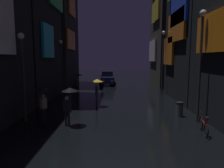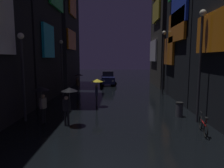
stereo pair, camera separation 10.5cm
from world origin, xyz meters
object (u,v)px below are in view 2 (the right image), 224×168
at_px(pedestrian_far_right_black, 78,78).
at_px(trash_bin, 179,109).
at_px(pedestrian_foreground_left_black, 42,95).
at_px(streetlamp_right_far, 163,56).
at_px(streetlamp_left_far, 62,61).
at_px(pedestrian_near_crossing_black, 68,96).
at_px(bicycle_parked_at_storefront, 203,126).
at_px(streetlamp_left_near, 22,66).
at_px(car_distant, 108,78).
at_px(pedestrian_foreground_right_yellow, 97,85).
at_px(streetlamp_right_near, 201,55).

distance_m(pedestrian_far_right_black, trash_bin, 11.23).
xyz_separation_m(pedestrian_foreground_left_black, streetlamp_right_far, (8.81, 9.39, 2.23)).
bearing_deg(streetlamp_right_far, streetlamp_left_far, -175.30).
relative_size(pedestrian_near_crossing_black, bicycle_parked_at_storefront, 1.18).
bearing_deg(streetlamp_left_near, bicycle_parked_at_storefront, -10.03).
distance_m(pedestrian_near_crossing_black, streetlamp_right_far, 12.33).
distance_m(car_distant, streetlamp_left_near, 16.84).
bearing_deg(streetlamp_right_far, streetlamp_left_near, -138.14).
distance_m(pedestrian_near_crossing_black, trash_bin, 6.90).
xyz_separation_m(bicycle_parked_at_storefront, streetlamp_left_far, (-9.60, 9.83, 3.00)).
xyz_separation_m(car_distant, streetlamp_left_near, (-4.13, -16.16, 2.28)).
bearing_deg(pedestrian_foreground_right_yellow, pedestrian_near_crossing_black, -103.72).
height_order(pedestrian_foreground_left_black, streetlamp_left_near, streetlamp_left_near).
xyz_separation_m(pedestrian_foreground_right_yellow, car_distant, (0.27, 12.49, -0.74)).
xyz_separation_m(pedestrian_foreground_right_yellow, streetlamp_right_far, (6.14, 5.29, 2.23)).
height_order(streetlamp_right_near, trash_bin, streetlamp_right_near).
xyz_separation_m(car_distant, streetlamp_left_far, (-4.13, -8.03, 2.46)).
bearing_deg(car_distant, pedestrian_near_crossing_black, -94.58).
relative_size(pedestrian_far_right_black, car_distant, 0.50).
xyz_separation_m(pedestrian_far_right_black, streetlamp_left_near, (-1.43, -9.02, 1.54)).
distance_m(pedestrian_near_crossing_black, bicycle_parked_at_storefront, 7.01).
bearing_deg(streetlamp_right_near, pedestrian_foreground_right_yellow, 149.54).
height_order(pedestrian_far_right_black, streetlamp_left_near, streetlamp_left_near).
relative_size(streetlamp_right_near, trash_bin, 6.75).
xyz_separation_m(pedestrian_foreground_right_yellow, streetlamp_left_far, (-3.86, 4.47, 1.72)).
bearing_deg(pedestrian_foreground_left_black, bicycle_parked_at_storefront, -8.57).
height_order(pedestrian_foreground_left_black, pedestrian_near_crossing_black, same).
distance_m(pedestrian_foreground_right_yellow, streetlamp_left_near, 5.54).
bearing_deg(car_distant, pedestrian_foreground_left_black, -100.03).
bearing_deg(streetlamp_left_far, pedestrian_foreground_right_yellow, -49.19).
xyz_separation_m(pedestrian_far_right_black, pedestrian_near_crossing_black, (1.34, -9.80, 0.00)).
bearing_deg(pedestrian_near_crossing_black, car_distant, 85.42).
height_order(streetlamp_left_near, streetlamp_left_far, streetlamp_left_far).
bearing_deg(pedestrian_foreground_right_yellow, trash_bin, -25.18).
bearing_deg(streetlamp_right_near, pedestrian_near_crossing_black, -173.40).
relative_size(pedestrian_foreground_left_black, pedestrian_foreground_right_yellow, 1.00).
height_order(streetlamp_right_near, streetlamp_right_far, streetlamp_right_far).
xyz_separation_m(streetlamp_right_far, trash_bin, (-0.70, -7.85, -3.43)).
distance_m(pedestrian_foreground_right_yellow, pedestrian_far_right_black, 5.88).
height_order(pedestrian_near_crossing_black, streetlamp_right_far, streetlamp_right_far).
distance_m(pedestrian_foreground_right_yellow, streetlamp_left_far, 6.15).
bearing_deg(car_distant, streetlamp_left_far, -117.21).
height_order(pedestrian_foreground_right_yellow, streetlamp_left_far, streetlamp_left_far).
relative_size(bicycle_parked_at_storefront, streetlamp_right_far, 0.28).
bearing_deg(streetlamp_right_far, pedestrian_far_right_black, 179.57).
xyz_separation_m(pedestrian_foreground_right_yellow, pedestrian_far_right_black, (-2.43, 5.35, 0.00)).
bearing_deg(streetlamp_right_far, bicycle_parked_at_storefront, -92.17).
xyz_separation_m(streetlamp_left_near, streetlamp_left_far, (0.00, 8.14, 0.18)).
bearing_deg(pedestrian_far_right_black, streetlamp_right_near, -46.28).
relative_size(pedestrian_far_right_black, streetlamp_right_far, 0.33).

